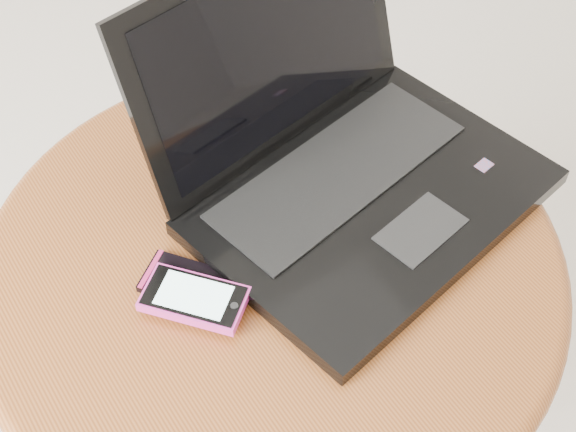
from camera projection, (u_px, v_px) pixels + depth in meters
table at (273, 310)px, 1.04m from camera, size 0.68×0.68×0.54m
laptop at (342, 158)px, 0.98m from camera, size 0.46×0.42×0.26m
phone_black at (190, 283)px, 0.91m from camera, size 0.11×0.12×0.01m
phone_pink at (194, 298)px, 0.89m from camera, size 0.12×0.12×0.01m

